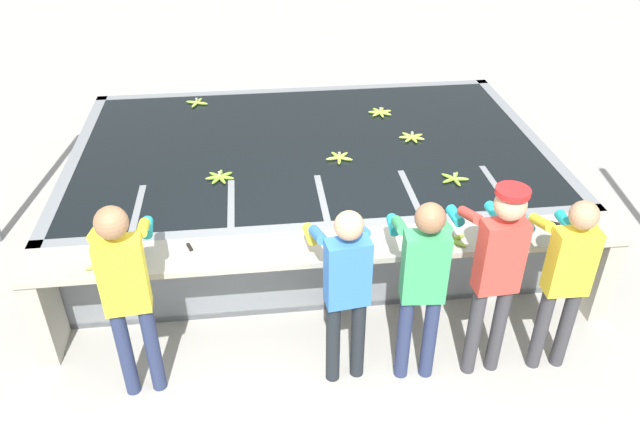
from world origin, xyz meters
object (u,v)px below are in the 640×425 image
(banana_bunch_floating_4, at_px, (220,177))
(banana_bunch_ledge_1, at_px, (103,264))
(banana_bunch_floating_2, at_px, (412,137))
(knife_0, at_px, (192,252))
(banana_bunch_floating_0, at_px, (339,158))
(knife_1, at_px, (563,225))
(banana_bunch_ledge_0, at_px, (451,240))
(banana_bunch_floating_3, at_px, (197,103))
(banana_bunch_floating_5, at_px, (380,112))
(worker_1, at_px, (346,283))
(worker_0, at_px, (126,286))
(worker_4, at_px, (566,272))
(banana_bunch_floating_1, at_px, (454,179))
(worker_3, at_px, (496,265))
(worker_2, at_px, (422,277))

(banana_bunch_floating_4, bearing_deg, banana_bunch_ledge_1, -124.31)
(banana_bunch_floating_2, relative_size, knife_0, 0.83)
(banana_bunch_floating_0, xyz_separation_m, knife_1, (1.70, -1.40, -0.01))
(banana_bunch_floating_2, xyz_separation_m, banana_bunch_ledge_0, (-0.13, -1.89, 0.00))
(banana_bunch_floating_4, height_order, knife_0, banana_bunch_floating_4)
(banana_bunch_floating_3, bearing_deg, banana_bunch_floating_0, -46.68)
(banana_bunch_floating_5, bearing_deg, banana_bunch_floating_4, -144.15)
(banana_bunch_floating_2, bearing_deg, banana_bunch_ledge_1, -146.63)
(banana_bunch_floating_2, bearing_deg, banana_bunch_floating_4, -162.59)
(worker_1, distance_m, knife_0, 1.27)
(worker_0, distance_m, worker_4, 3.22)
(banana_bunch_floating_1, bearing_deg, worker_0, -153.61)
(worker_1, bearing_deg, banana_bunch_ledge_0, 26.36)
(banana_bunch_floating_2, distance_m, knife_0, 2.85)
(worker_0, relative_size, banana_bunch_floating_0, 6.14)
(banana_bunch_floating_1, bearing_deg, knife_1, -51.30)
(worker_3, bearing_deg, banana_bunch_floating_3, 123.08)
(banana_bunch_floating_1, bearing_deg, worker_3, -95.79)
(knife_0, bearing_deg, banana_bunch_floating_3, 92.13)
(worker_3, distance_m, banana_bunch_ledge_1, 2.96)
(worker_1, xyz_separation_m, banana_bunch_floating_3, (-1.25, 3.56, -0.02))
(worker_2, relative_size, banana_bunch_floating_4, 5.75)
(worker_1, relative_size, worker_4, 1.00)
(worker_1, xyz_separation_m, banana_bunch_floating_1, (1.25, 1.44, -0.02))
(worker_0, bearing_deg, worker_3, -2.02)
(worker_2, bearing_deg, worker_4, -0.77)
(worker_0, xyz_separation_m, knife_1, (3.50, 0.54, -0.12))
(banana_bunch_floating_3, bearing_deg, banana_bunch_floating_5, -14.06)
(worker_4, height_order, banana_bunch_ledge_1, worker_4)
(knife_1, bearing_deg, worker_2, -155.42)
(worker_3, bearing_deg, banana_bunch_floating_0, 113.04)
(worker_4, xyz_separation_m, knife_1, (0.28, 0.65, -0.03))
(worker_1, distance_m, banana_bunch_ledge_0, 1.04)
(worker_2, distance_m, worker_3, 0.55)
(worker_2, bearing_deg, worker_1, 175.06)
(worker_0, relative_size, banana_bunch_floating_3, 6.14)
(banana_bunch_floating_5, distance_m, knife_0, 3.19)
(banana_bunch_ledge_0, bearing_deg, banana_bunch_floating_3, 125.23)
(worker_2, height_order, banana_bunch_floating_2, worker_2)
(worker_0, bearing_deg, banana_bunch_ledge_0, 9.66)
(worker_0, xyz_separation_m, worker_4, (3.22, -0.10, -0.09))
(banana_bunch_floating_0, distance_m, banana_bunch_ledge_1, 2.55)
(banana_bunch_ledge_1, height_order, knife_1, banana_bunch_ledge_1)
(banana_bunch_floating_3, bearing_deg, banana_bunch_ledge_0, -54.77)
(worker_2, distance_m, banana_bunch_floating_5, 3.10)
(banana_bunch_floating_2, bearing_deg, knife_0, -140.79)
(banana_bunch_floating_2, distance_m, banana_bunch_ledge_1, 3.45)
(worker_2, bearing_deg, banana_bunch_ledge_0, 53.58)
(banana_bunch_floating_4, height_order, knife_1, banana_bunch_floating_4)
(banana_bunch_floating_0, xyz_separation_m, banana_bunch_floating_4, (-1.18, -0.26, -0.00))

